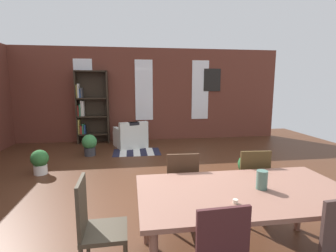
% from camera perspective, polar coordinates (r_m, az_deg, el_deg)
% --- Properties ---
extents(ground_plane, '(11.51, 11.51, 0.00)m').
position_cam_1_polar(ground_plane, '(4.06, -1.62, -16.34)').
color(ground_plane, '#4B2A19').
extents(back_wall_brick, '(8.79, 0.12, 2.89)m').
position_cam_1_polar(back_wall_brick, '(8.14, -5.44, 7.00)').
color(back_wall_brick, brown).
rests_on(back_wall_brick, ground).
extents(window_pane_0, '(0.55, 0.02, 1.88)m').
position_cam_1_polar(window_pane_0, '(8.17, -18.38, 7.60)').
color(window_pane_0, white).
extents(window_pane_1, '(0.55, 0.02, 1.88)m').
position_cam_1_polar(window_pane_1, '(8.06, -5.43, 8.00)').
color(window_pane_1, white).
extents(window_pane_2, '(0.55, 0.02, 1.88)m').
position_cam_1_polar(window_pane_2, '(8.36, 7.24, 8.01)').
color(window_pane_2, white).
extents(dining_table, '(2.04, 1.10, 0.76)m').
position_cam_1_polar(dining_table, '(2.62, 16.92, -15.00)').
color(dining_table, '#895D4E').
rests_on(dining_table, ground).
extents(vase_on_table, '(0.11, 0.11, 0.18)m').
position_cam_1_polar(vase_on_table, '(2.63, 20.36, -11.27)').
color(vase_on_table, '#4C7266').
rests_on(vase_on_table, dining_table).
extents(tealight_candle_0, '(0.04, 0.04, 0.03)m').
position_cam_1_polar(tealight_candle_0, '(2.30, 14.92, -16.05)').
color(tealight_candle_0, silver).
rests_on(tealight_candle_0, dining_table).
extents(dining_chair_far_left, '(0.42, 0.42, 0.95)m').
position_cam_1_polar(dining_chair_far_left, '(3.23, 3.03, -13.27)').
color(dining_chair_far_left, '#452E1E').
rests_on(dining_chair_far_left, ground).
extents(dining_chair_far_right, '(0.43, 0.43, 0.95)m').
position_cam_1_polar(dining_chair_far_right, '(3.52, 18.13, -11.82)').
color(dining_chair_far_right, '#4C3A1E').
rests_on(dining_chair_far_right, ground).
extents(dining_chair_head_left, '(0.41, 0.41, 0.95)m').
position_cam_1_polar(dining_chair_head_left, '(2.50, -15.90, -20.76)').
color(dining_chair_head_left, '#443B2E').
rests_on(dining_chair_head_left, ground).
extents(bookshelf_tall, '(0.94, 0.31, 2.17)m').
position_cam_1_polar(bookshelf_tall, '(7.99, -17.10, 4.06)').
color(bookshelf_tall, '#2D2319').
rests_on(bookshelf_tall, ground).
extents(armchair_white, '(1.01, 1.01, 0.75)m').
position_cam_1_polar(armchair_white, '(7.32, -8.39, -2.51)').
color(armchair_white, silver).
rests_on(armchair_white, ground).
extents(potted_plant_by_shelf, '(0.34, 0.34, 0.49)m').
position_cam_1_polar(potted_plant_by_shelf, '(5.64, -26.87, -7.04)').
color(potted_plant_by_shelf, silver).
rests_on(potted_plant_by_shelf, ground).
extents(potted_plant_corner, '(0.36, 0.36, 0.53)m').
position_cam_1_polar(potted_plant_corner, '(6.64, -17.25, -3.92)').
color(potted_plant_corner, '#333338').
rests_on(potted_plant_corner, ground).
extents(potted_plant_window, '(0.37, 0.37, 0.55)m').
position_cam_1_polar(potted_plant_window, '(4.76, 17.59, -8.85)').
color(potted_plant_window, '#333338').
rests_on(potted_plant_window, ground).
extents(striped_rug, '(1.22, 0.81, 0.01)m').
position_cam_1_polar(striped_rug, '(6.77, -7.05, -5.83)').
color(striped_rug, '#1E1E33').
rests_on(striped_rug, ground).
extents(framed_picture, '(0.56, 0.03, 0.72)m').
position_cam_1_polar(framed_picture, '(8.47, 9.89, 10.16)').
color(framed_picture, black).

